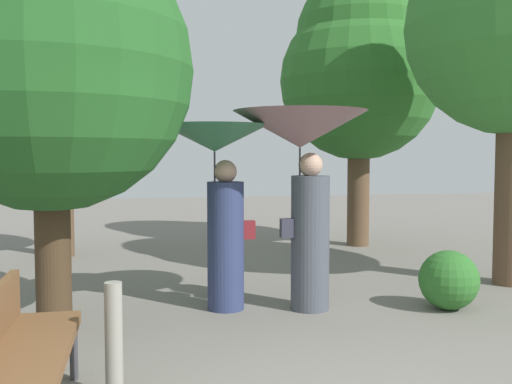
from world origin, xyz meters
TOP-DOWN VIEW (x-y plane):
  - person_left at (-0.52, 3.41)m, footprint 1.16×1.16m
  - person_right at (0.35, 3.21)m, footprint 1.43×1.43m
  - park_bench at (-2.13, 1.02)m, footprint 0.51×1.51m
  - tree_near_left at (-2.16, 2.99)m, footprint 2.68×2.68m
  - tree_near_right at (2.66, 7.31)m, footprint 2.88×2.88m
  - tree_mid_left at (-2.51, 7.24)m, footprint 2.00×2.00m
  - bush_path_left at (1.91, 2.89)m, footprint 0.64×0.64m
  - path_marker_post at (-1.57, 1.25)m, footprint 0.12×0.12m

SIDE VIEW (x-z plane):
  - bush_path_left at x=1.91m, z-range 0.00..0.64m
  - path_marker_post at x=-1.57m, z-range 0.00..0.81m
  - park_bench at x=-2.13m, z-range 0.10..0.93m
  - person_left at x=-0.52m, z-range 0.44..2.43m
  - person_right at x=0.35m, z-range 0.58..2.71m
  - tree_mid_left at x=-2.51m, z-range 0.66..4.47m
  - tree_near_left at x=-2.16m, z-range 0.58..4.79m
  - tree_near_right at x=2.66m, z-range 0.78..5.75m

